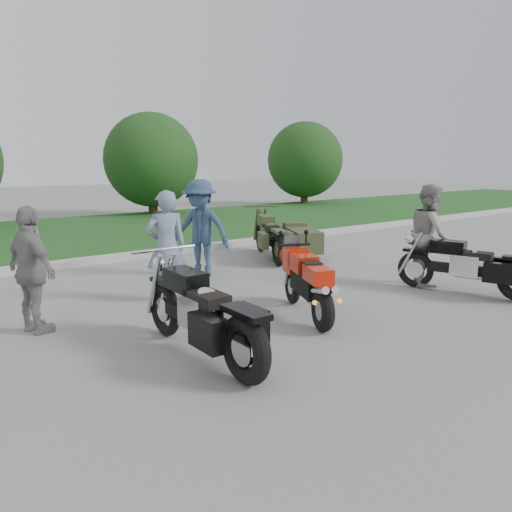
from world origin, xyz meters
TOP-DOWN VIEW (x-y plane):
  - ground at (0.00, 0.00)m, footprint 80.00×80.00m
  - curb at (0.00, 6.00)m, footprint 60.00×0.30m
  - grass_strip at (0.00, 10.15)m, footprint 60.00×8.00m
  - tree_mid_right at (4.00, 13.50)m, footprint 3.60×3.60m
  - tree_far_right at (12.00, 13.50)m, footprint 3.60×3.60m
  - sportbike_red at (0.16, 0.51)m, footprint 0.92×1.79m
  - cruiser_left at (-1.80, 0.06)m, footprint 0.41×2.48m
  - cruiser_right at (3.14, -0.25)m, footprint 0.91×2.22m
  - cruiser_sidecar at (2.78, 3.95)m, footprint 1.79×2.29m
  - person_stripe at (-1.05, 2.45)m, footprint 0.73×0.57m
  - person_grey at (3.18, 0.61)m, footprint 1.10×1.10m
  - person_denim at (0.25, 3.60)m, footprint 1.22×1.38m
  - person_back at (-3.10, 2.16)m, footprint 0.65×1.04m

SIDE VIEW (x-z plane):
  - ground at x=0.00m, z-range 0.00..0.00m
  - grass_strip at x=0.00m, z-range 0.00..0.14m
  - curb at x=0.00m, z-range 0.00..0.15m
  - cruiser_sidecar at x=2.78m, z-range -0.03..0.91m
  - cruiser_right at x=3.14m, z-range 0.01..0.89m
  - cruiser_left at x=-1.80m, z-range 0.01..0.96m
  - sportbike_red at x=0.16m, z-range 0.08..0.98m
  - person_back at x=-3.10m, z-range 0.00..1.65m
  - person_stripe at x=-1.05m, z-range 0.00..1.76m
  - person_grey at x=3.18m, z-range 0.00..1.80m
  - person_denim at x=0.25m, z-range 0.00..1.86m
  - tree_mid_right at x=4.00m, z-range 0.19..4.19m
  - tree_far_right at x=12.00m, z-range 0.19..4.19m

